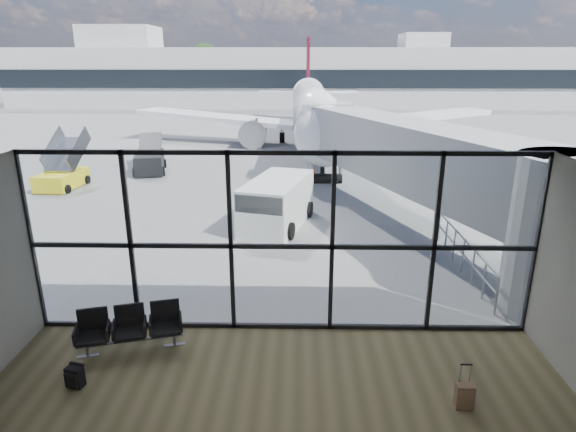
{
  "coord_description": "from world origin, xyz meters",
  "views": [
    {
      "loc": [
        0.37,
        -10.61,
        6.41
      ],
      "look_at": [
        0.1,
        3.0,
        1.98
      ],
      "focal_mm": 30.0,
      "sensor_mm": 36.0,
      "label": 1
    }
  ],
  "objects_px": {
    "seating_row": "(130,326)",
    "service_van": "(276,203)",
    "suitcase": "(464,396)",
    "airliner": "(313,108)",
    "belt_loader": "(150,161)",
    "backpack": "(75,377)",
    "mobile_stairs": "(62,177)"
  },
  "relations": [
    {
      "from": "backpack",
      "to": "suitcase",
      "type": "xyz_separation_m",
      "value": [
        7.76,
        -0.48,
        0.04
      ]
    },
    {
      "from": "airliner",
      "to": "seating_row",
      "type": "bearing_deg",
      "value": -100.31
    },
    {
      "from": "service_van",
      "to": "mobile_stairs",
      "type": "xyz_separation_m",
      "value": [
        -11.49,
        5.96,
        -0.4
      ]
    },
    {
      "from": "airliner",
      "to": "mobile_stairs",
      "type": "xyz_separation_m",
      "value": [
        -13.59,
        -15.58,
        -2.08
      ]
    },
    {
      "from": "suitcase",
      "to": "seating_row",
      "type": "bearing_deg",
      "value": 165.44
    },
    {
      "from": "suitcase",
      "to": "airliner",
      "type": "relative_size",
      "value": 0.03
    },
    {
      "from": "suitcase",
      "to": "airliner",
      "type": "height_order",
      "value": "airliner"
    },
    {
      "from": "seating_row",
      "to": "mobile_stairs",
      "type": "height_order",
      "value": "mobile_stairs"
    },
    {
      "from": "backpack",
      "to": "belt_loader",
      "type": "xyz_separation_m",
      "value": [
        -4.31,
        19.96,
        0.43
      ]
    },
    {
      "from": "seating_row",
      "to": "suitcase",
      "type": "distance_m",
      "value": 7.33
    },
    {
      "from": "belt_loader",
      "to": "service_van",
      "type": "bearing_deg",
      "value": -63.34
    },
    {
      "from": "airliner",
      "to": "belt_loader",
      "type": "height_order",
      "value": "airliner"
    },
    {
      "from": "belt_loader",
      "to": "backpack",
      "type": "bearing_deg",
      "value": -90.4
    },
    {
      "from": "seating_row",
      "to": "belt_loader",
      "type": "relative_size",
      "value": 0.52
    },
    {
      "from": "belt_loader",
      "to": "mobile_stairs",
      "type": "bearing_deg",
      "value": -144.86
    },
    {
      "from": "seating_row",
      "to": "service_van",
      "type": "distance_m",
      "value": 9.24
    },
    {
      "from": "seating_row",
      "to": "service_van",
      "type": "relative_size",
      "value": 0.5
    },
    {
      "from": "mobile_stairs",
      "to": "belt_loader",
      "type": "bearing_deg",
      "value": 51.83
    },
    {
      "from": "suitcase",
      "to": "airliner",
      "type": "bearing_deg",
      "value": 94.12
    },
    {
      "from": "backpack",
      "to": "airliner",
      "type": "xyz_separation_m",
      "value": [
        5.79,
        31.7,
        2.42
      ]
    },
    {
      "from": "service_van",
      "to": "belt_loader",
      "type": "height_order",
      "value": "belt_loader"
    },
    {
      "from": "seating_row",
      "to": "airliner",
      "type": "bearing_deg",
      "value": 65.52
    },
    {
      "from": "backpack",
      "to": "service_van",
      "type": "relative_size",
      "value": 0.11
    },
    {
      "from": "belt_loader",
      "to": "mobile_stairs",
      "type": "xyz_separation_m",
      "value": [
        -3.49,
        -3.84,
        -0.1
      ]
    },
    {
      "from": "mobile_stairs",
      "to": "seating_row",
      "type": "bearing_deg",
      "value": -55.85
    },
    {
      "from": "seating_row",
      "to": "backpack",
      "type": "relative_size",
      "value": 4.72
    },
    {
      "from": "seating_row",
      "to": "backpack",
      "type": "xyz_separation_m",
      "value": [
        -0.69,
        -1.44,
        -0.34
      ]
    },
    {
      "from": "backpack",
      "to": "belt_loader",
      "type": "relative_size",
      "value": 0.11
    },
    {
      "from": "airliner",
      "to": "mobile_stairs",
      "type": "height_order",
      "value": "airliner"
    },
    {
      "from": "mobile_stairs",
      "to": "suitcase",
      "type": "bearing_deg",
      "value": -42.75
    },
    {
      "from": "seating_row",
      "to": "service_van",
      "type": "bearing_deg",
      "value": 56.14
    },
    {
      "from": "airliner",
      "to": "service_van",
      "type": "height_order",
      "value": "airliner"
    }
  ]
}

